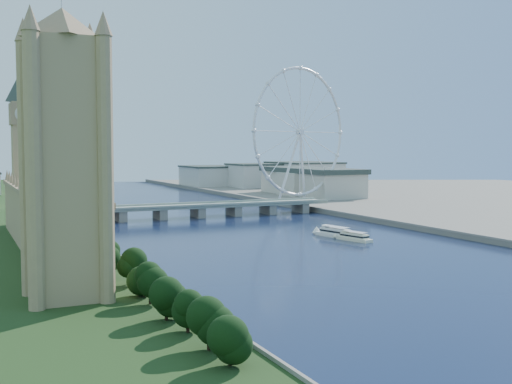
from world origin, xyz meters
TOP-DOWN VIEW (x-y plane):
  - ground at (0.00, 0.00)m, footprint 2000.00×2000.00m
  - tree_row at (-113.00, 74.00)m, footprint 9.30×217.30m
  - victoria_tower at (-135.00, 55.00)m, footprint 28.16×28.16m
  - parliament_range at (-128.00, 170.00)m, footprint 24.00×200.00m
  - big_ben at (-128.00, 278.00)m, footprint 20.02×20.02m
  - westminster_bridge at (0.00, 300.00)m, footprint 220.00×22.00m
  - london_eye at (119.98, 355.08)m, footprint 113.60×39.12m
  - county_hall at (175.00, 430.00)m, footprint 54.00×144.00m
  - city_skyline at (39.22, 560.08)m, footprint 505.00×280.00m
  - tour_boat_near at (37.41, 161.78)m, footprint 13.65×31.70m
  - tour_boat_far at (39.05, 144.16)m, footprint 12.43×27.03m

SIDE VIEW (x-z plane):
  - ground at x=0.00m, z-range 0.00..0.00m
  - county_hall at x=175.00m, z-range -17.50..17.50m
  - tour_boat_near at x=37.41m, z-range -3.40..3.40m
  - tour_boat_far at x=39.05m, z-range -2.88..2.88m
  - westminster_bridge at x=0.00m, z-range 1.88..11.38m
  - tree_row at x=-113.00m, z-range -1.65..20.15m
  - city_skyline at x=39.22m, z-range 0.96..32.96m
  - parliament_range at x=-128.00m, z-range -16.52..53.48m
  - victoria_tower at x=-135.00m, z-range -1.51..110.49m
  - big_ben at x=-128.00m, z-range 11.57..121.57m
  - london_eye at x=119.98m, z-range 5.37..129.67m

